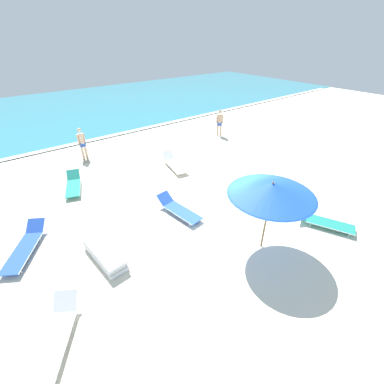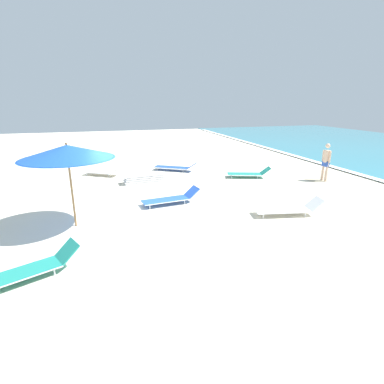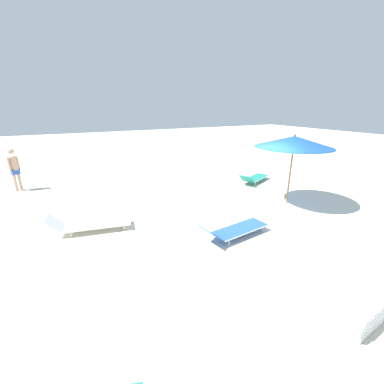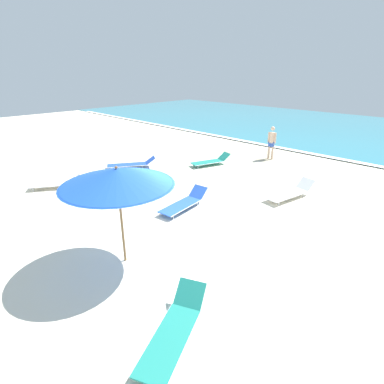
% 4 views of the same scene
% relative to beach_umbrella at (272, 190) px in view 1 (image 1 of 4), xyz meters
% --- Properties ---
extents(ground_plane, '(60.00, 60.00, 0.16)m').
position_rel_beach_umbrella_xyz_m(ground_plane, '(0.18, 1.96, -2.34)').
color(ground_plane, beige).
extents(ocean_water, '(60.00, 18.83, 0.07)m').
position_rel_beach_umbrella_xyz_m(ocean_water, '(0.18, 22.60, -2.23)').
color(ocean_water, teal).
rests_on(ocean_water, ground_plane).
extents(beach_umbrella, '(2.64, 2.64, 2.53)m').
position_rel_beach_umbrella_xyz_m(beach_umbrella, '(0.00, 0.00, 0.00)').
color(beach_umbrella, olive).
rests_on(beach_umbrella, ground_plane).
extents(lounger_stack, '(0.79, 1.97, 0.41)m').
position_rel_beach_umbrella_xyz_m(lounger_stack, '(-4.43, 2.69, -2.05)').
color(lounger_stack, white).
rests_on(lounger_stack, ground_plane).
extents(sun_lounger_under_umbrella, '(0.87, 2.18, 0.53)m').
position_rel_beach_umbrella_xyz_m(sun_lounger_under_umbrella, '(-1.17, 3.23, -2.05)').
color(sun_lounger_under_umbrella, blue).
rests_on(sun_lounger_under_umbrella, ground_plane).
extents(sun_lounger_beside_umbrella, '(1.75, 2.30, 0.50)m').
position_rel_beach_umbrella_xyz_m(sun_lounger_beside_umbrella, '(-6.38, 4.64, -2.06)').
color(sun_lounger_beside_umbrella, blue).
rests_on(sun_lounger_beside_umbrella, ground_plane).
extents(sun_lounger_near_water_left, '(1.61, 2.04, 0.57)m').
position_rel_beach_umbrella_xyz_m(sun_lounger_near_water_left, '(-6.33, 0.91, -2.04)').
color(sun_lounger_near_water_left, white).
rests_on(sun_lounger_near_water_left, ground_plane).
extents(sun_lounger_near_water_right, '(1.41, 2.14, 0.54)m').
position_rel_beach_umbrella_xyz_m(sun_lounger_near_water_right, '(2.68, -0.73, -2.05)').
color(sun_lounger_near_water_right, '#1E8475').
rests_on(sun_lounger_near_water_right, ground_plane).
extents(sun_lounger_mid_beach_solo, '(1.22, 2.14, 0.53)m').
position_rel_beach_umbrella_xyz_m(sun_lounger_mid_beach_solo, '(-3.92, 7.76, -2.05)').
color(sun_lounger_mid_beach_solo, '#1E8475').
rests_on(sun_lounger_mid_beach_solo, ground_plane).
extents(sun_lounger_mid_beach_pair_a, '(1.01, 2.30, 0.56)m').
position_rel_beach_umbrella_xyz_m(sun_lounger_mid_beach_pair_a, '(1.02, 6.72, -2.05)').
color(sun_lounger_mid_beach_pair_a, white).
rests_on(sun_lounger_mid_beach_pair_a, ground_plane).
extents(beachgoer_wading_adult, '(0.44, 0.27, 1.76)m').
position_rel_beach_umbrella_xyz_m(beachgoer_wading_adult, '(-2.34, 10.87, -1.26)').
color(beachgoer_wading_adult, beige).
rests_on(beachgoer_wading_adult, ground_plane).
extents(beachgoer_shoreline_child, '(0.34, 0.35, 1.76)m').
position_rel_beach_umbrella_xyz_m(beachgoer_shoreline_child, '(6.35, 8.94, -1.26)').
color(beachgoer_shoreline_child, tan).
rests_on(beachgoer_shoreline_child, ground_plane).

